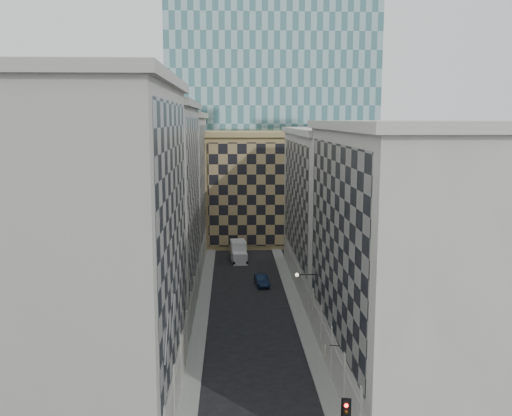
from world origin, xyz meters
name	(u,v)px	position (x,y,z in m)	size (l,w,h in m)	color
sidewalk_west	(201,317)	(-5.25, 30.00, 0.07)	(1.50, 100.00, 0.15)	gray
sidewalk_east	(300,315)	(5.25, 30.00, 0.07)	(1.50, 100.00, 0.15)	gray
bldg_left_a	(104,250)	(-10.88, 11.00, 11.82)	(10.80, 22.80, 23.70)	#A19D91
bldg_left_b	(149,208)	(-10.88, 33.00, 11.32)	(10.80, 22.80, 22.70)	gray
bldg_left_c	(170,188)	(-10.88, 55.00, 10.83)	(10.80, 22.80, 21.70)	#A19D91
bldg_right_a	(395,254)	(10.88, 15.00, 10.32)	(10.80, 26.80, 20.70)	#B4B0A5
bldg_right_b	(334,207)	(10.89, 42.00, 9.85)	(10.80, 28.80, 19.70)	#B4B0A5
tan_block	(254,187)	(2.00, 67.90, 9.44)	(16.80, 14.80, 18.80)	tan
church_tower	(241,86)	(0.00, 82.00, 26.95)	(7.20, 7.20, 51.50)	#2D2723
flagpoles_left	(170,327)	(-5.90, 6.00, 8.00)	(0.10, 6.33, 2.33)	gray
bracket_lamp	(299,275)	(4.38, 24.00, 6.20)	(1.98, 0.36, 0.36)	black
box_truck	(239,253)	(-0.91, 54.19, 1.27)	(2.57, 5.46, 2.91)	silver
dark_car	(262,280)	(1.80, 41.44, 0.69)	(1.46, 4.19, 1.38)	#0E1A34
shop_sign	(326,350)	(4.97, 11.69, 3.84)	(1.19, 0.68, 0.76)	black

